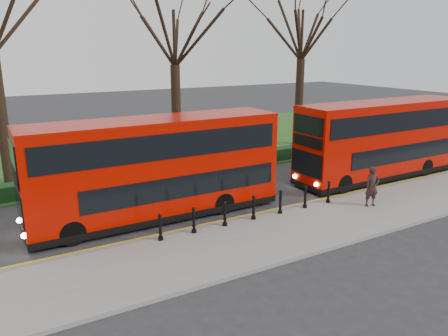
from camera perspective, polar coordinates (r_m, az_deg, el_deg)
ground at (r=19.50m, az=0.59°, el=-6.04°), size 120.00×120.00×0.00m
pavement at (r=17.15m, az=5.74°, el=-8.94°), size 60.00×4.00×0.15m
kerb at (r=18.67m, az=2.16°, el=-6.79°), size 60.00×0.25×0.16m
grass_verge at (r=32.77m, az=-12.84°, el=2.46°), size 60.00×18.00×0.06m
hedge at (r=25.17m, az=-7.28°, el=-0.25°), size 60.00×0.90×0.80m
yellow_line_outer at (r=18.94m, az=1.67°, el=-6.69°), size 60.00×0.10×0.01m
yellow_line_inner at (r=19.09m, az=1.35°, el=-6.49°), size 60.00×0.10×0.01m
tree_mid at (r=28.01m, az=-6.55°, el=17.28°), size 7.14×7.14×11.16m
tree_right at (r=33.31m, az=10.18°, el=17.42°), size 7.45×7.45×11.64m
bollard_row at (r=18.41m, az=3.89°, el=-5.22°), size 8.52×0.15×1.00m
bus_lead at (r=18.71m, az=-8.82°, el=-0.14°), size 10.84×2.49×4.31m
bus_rear at (r=25.99m, az=19.90°, el=3.45°), size 10.82×2.48×4.30m
pedestrian at (r=20.87m, az=18.78°, el=-2.30°), size 0.76×0.60×1.85m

